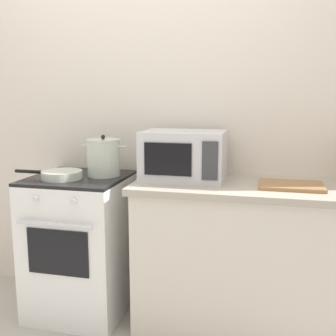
{
  "coord_description": "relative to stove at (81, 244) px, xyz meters",
  "views": [
    {
      "loc": [
        0.82,
        -1.76,
        1.43
      ],
      "look_at": [
        0.25,
        0.6,
        1.0
      ],
      "focal_mm": 43.58,
      "sensor_mm": 36.0,
      "label": 1
    }
  ],
  "objects": [
    {
      "name": "cutting_board",
      "position": [
        1.31,
        0.0,
        0.47
      ],
      "size": [
        0.36,
        0.26,
        0.02
      ],
      "primitive_type": "cube",
      "color": "#997047",
      "rests_on": "countertop_right"
    },
    {
      "name": "stock_pot",
      "position": [
        0.15,
        0.06,
        0.58
      ],
      "size": [
        0.3,
        0.22,
        0.27
      ],
      "color": "beige",
      "rests_on": "stove"
    },
    {
      "name": "lower_cabinet_right",
      "position": [
        1.25,
        0.02,
        -0.02
      ],
      "size": [
        1.64,
        0.56,
        0.88
      ],
      "primitive_type": "cube",
      "color": "beige",
      "rests_on": "ground_plane"
    },
    {
      "name": "stove",
      "position": [
        0.0,
        0.0,
        0.0
      ],
      "size": [
        0.6,
        0.64,
        0.92
      ],
      "color": "white",
      "rests_on": "ground_plane"
    },
    {
      "name": "countertop_right",
      "position": [
        1.25,
        0.02,
        0.44
      ],
      "size": [
        1.7,
        0.6,
        0.04
      ],
      "primitive_type": "cube",
      "color": "#ADA393",
      "rests_on": "lower_cabinet_right"
    },
    {
      "name": "back_wall",
      "position": [
        0.65,
        0.37,
        0.79
      ],
      "size": [
        4.4,
        0.1,
        2.5
      ],
      "primitive_type": "cube",
      "color": "silver",
      "rests_on": "ground_plane"
    },
    {
      "name": "microwave",
      "position": [
        0.68,
        0.08,
        0.61
      ],
      "size": [
        0.5,
        0.37,
        0.3
      ],
      "color": "silver",
      "rests_on": "countertop_right"
    },
    {
      "name": "frying_pan",
      "position": [
        -0.07,
        -0.09,
        0.48
      ],
      "size": [
        0.45,
        0.25,
        0.05
      ],
      "color": "beige",
      "rests_on": "stove"
    }
  ]
}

